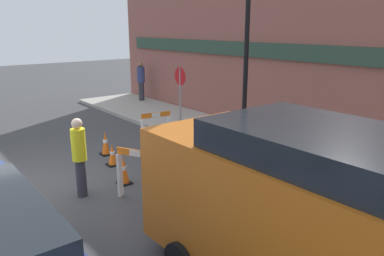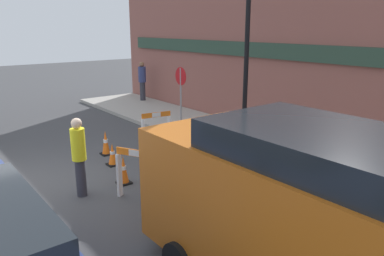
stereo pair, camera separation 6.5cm
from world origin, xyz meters
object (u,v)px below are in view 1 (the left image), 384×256
at_px(streetlamp_post, 248,14).
at_px(person_pedestrian, 141,80).
at_px(stop_sign, 180,88).
at_px(work_van, 329,222).
at_px(person_worker, 79,154).

height_order(streetlamp_post, person_pedestrian, streetlamp_post).
distance_m(streetlamp_post, stop_sign, 3.60).
bearing_deg(person_pedestrian, stop_sign, 129.04).
xyz_separation_m(stop_sign, person_pedestrian, (-5.40, 1.73, -0.45)).
height_order(stop_sign, person_pedestrian, stop_sign).
relative_size(stop_sign, person_pedestrian, 1.17).
distance_m(streetlamp_post, person_pedestrian, 8.74).
height_order(streetlamp_post, stop_sign, streetlamp_post).
distance_m(streetlamp_post, work_van, 6.93).
height_order(person_worker, work_van, work_van).
bearing_deg(person_pedestrian, streetlamp_post, 136.26).
height_order(person_worker, person_pedestrian, person_pedestrian).
relative_size(stop_sign, work_van, 0.40).
bearing_deg(person_worker, streetlamp_post, -2.40).
xyz_separation_m(streetlamp_post, person_pedestrian, (-8.15, 1.51, -2.78)).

